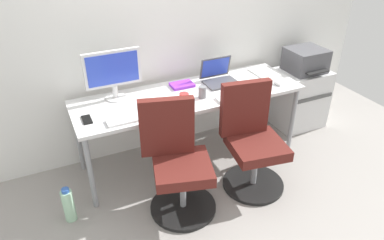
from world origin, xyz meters
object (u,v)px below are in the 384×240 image
Objects in this scene: side_cabinet at (299,98)px; desktop_monitor at (113,72)px; printer at (305,60)px; office_chair_right at (252,142)px; water_bottle_on_floor at (69,205)px; coffee_mug at (184,98)px; office_chair_left at (177,163)px; open_laptop at (219,77)px.

desktop_monitor is (-2.00, 0.08, 0.64)m from side_cabinet.
office_chair_right is at bearing -148.45° from printer.
water_bottle_on_floor is 3.37× the size of coffee_mug.
office_chair_right is 1.32m from desktop_monitor.
office_chair_left reaches higher than coffee_mug.
printer is (1.74, 0.65, 0.34)m from office_chair_left.
water_bottle_on_floor is 1.13m from desktop_monitor.
side_cabinet is 1.62× the size of printer.
open_laptop is 3.37× the size of coffee_mug.
side_cabinet is at bearing -0.43° from open_laptop.
coffee_mug is (1.08, 0.19, 0.61)m from water_bottle_on_floor.
open_laptop is at bearing 87.92° from office_chair_right.
open_laptop is (-1.03, 0.01, 0.44)m from side_cabinet.
office_chair_right is at bearing -37.52° from desktop_monitor.
office_chair_left reaches higher than water_bottle_on_floor.
open_laptop is at bearing 16.18° from water_bottle_on_floor.
office_chair_right is 1.57m from water_bottle_on_floor.
office_chair_left is 2.35× the size of printer.
office_chair_right is 10.22× the size of coffee_mug.
printer is at bearing 20.40° from office_chair_left.
coffee_mug is at bearing 138.93° from office_chair_right.
open_laptop reaches higher than water_bottle_on_floor.
desktop_monitor reaches higher than office_chair_right.
desktop_monitor is 1.00m from open_laptop.
office_chair_left is 0.95m from desktop_monitor.
desktop_monitor reaches higher than side_cabinet.
open_laptop is at bearing 179.57° from side_cabinet.
coffee_mug is at bearing -151.26° from open_laptop.
office_chair_left is 1.45× the size of side_cabinet.
office_chair_left is 1.96× the size of desktop_monitor.
office_chair_left is 10.22× the size of coffee_mug.
printer is 2.69m from water_bottle_on_floor.
office_chair_right is at bearing -92.08° from open_laptop.
printer is 1.29× the size of water_bottle_on_floor.
office_chair_left is 3.03× the size of open_laptop.
desktop_monitor is at bearing 177.56° from printer.
coffee_mug reaches higher than water_bottle_on_floor.
side_cabinet is 1.35× the size of desktop_monitor.
desktop_monitor is at bearing 142.48° from office_chair_right.
side_cabinet is 2.10m from desktop_monitor.
side_cabinet is at bearing 90.00° from printer.
desktop_monitor is (-0.26, 0.73, 0.54)m from office_chair_left.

